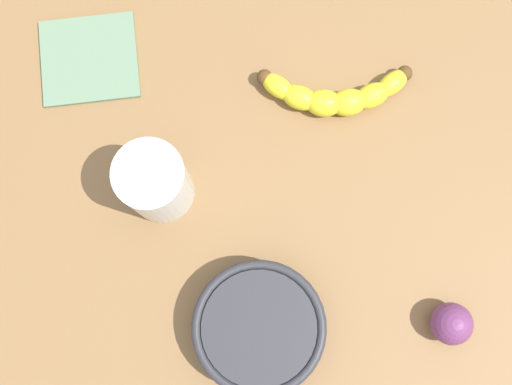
# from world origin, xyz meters

# --- Properties ---
(wooden_tabletop) EXTENTS (1.20, 1.20, 0.03)m
(wooden_tabletop) POSITION_xyz_m (0.00, 0.00, 0.01)
(wooden_tabletop) COLOR brown
(wooden_tabletop) RESTS_ON ground
(banana) EXTENTS (0.08, 0.21, 0.04)m
(banana) POSITION_xyz_m (0.10, -0.09, 0.05)
(banana) COLOR yellow
(banana) RESTS_ON wooden_tabletop
(smoothie_glass) EXTENTS (0.08, 0.08, 0.12)m
(smoothie_glass) POSITION_xyz_m (0.00, 0.15, 0.09)
(smoothie_glass) COLOR silver
(smoothie_glass) RESTS_ON wooden_tabletop
(ceramic_bowl) EXTENTS (0.16, 0.16, 0.05)m
(ceramic_bowl) POSITION_xyz_m (-0.19, 0.05, 0.06)
(ceramic_bowl) COLOR #2D2D33
(ceramic_bowl) RESTS_ON wooden_tabletop
(plum_fruit) EXTENTS (0.05, 0.05, 0.05)m
(plum_fruit) POSITION_xyz_m (-0.21, -0.19, 0.06)
(plum_fruit) COLOR #6B3360
(plum_fruit) RESTS_ON wooden_tabletop
(folded_napkin) EXTENTS (0.12, 0.13, 0.01)m
(folded_napkin) POSITION_xyz_m (0.19, 0.23, 0.03)
(folded_napkin) COLOR slate
(folded_napkin) RESTS_ON wooden_tabletop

